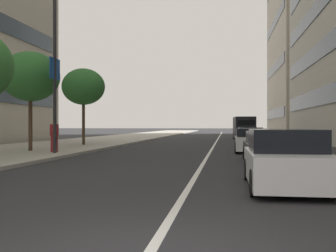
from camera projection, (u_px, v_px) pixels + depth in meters
sidewalk_right_plaza at (88, 142)px, 36.15m from camera, size 160.00×8.90×0.15m
lane_centre_stripe at (216, 142)px, 39.51m from camera, size 110.00×0.16×0.01m
car_mid_block_traffic at (285, 161)px, 10.29m from camera, size 4.24×1.93×1.49m
car_far_down_avenue at (267, 148)px, 17.50m from camera, size 4.26×1.91×1.34m
car_following_behind at (251, 141)px, 24.09m from camera, size 4.43×1.89×1.39m
car_approaching_light at (250, 137)px, 30.81m from camera, size 4.43×1.93×1.42m
delivery_van_ahead at (244, 128)px, 44.35m from camera, size 5.53×2.31×2.49m
street_lamp_with_banners at (62, 48)px, 21.10m from camera, size 1.26×2.79×9.24m
street_tree_by_lamp_post at (30, 77)px, 23.04m from camera, size 3.30×3.30×5.61m
street_tree_mid_sidewalk at (83, 87)px, 30.13m from camera, size 3.17×3.17×5.65m
pedestrian_on_plaza at (54, 136)px, 21.98m from camera, size 0.27×0.41×1.74m
office_tower_near_left at (321, 1)px, 65.33m from camera, size 25.57×14.59×43.23m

